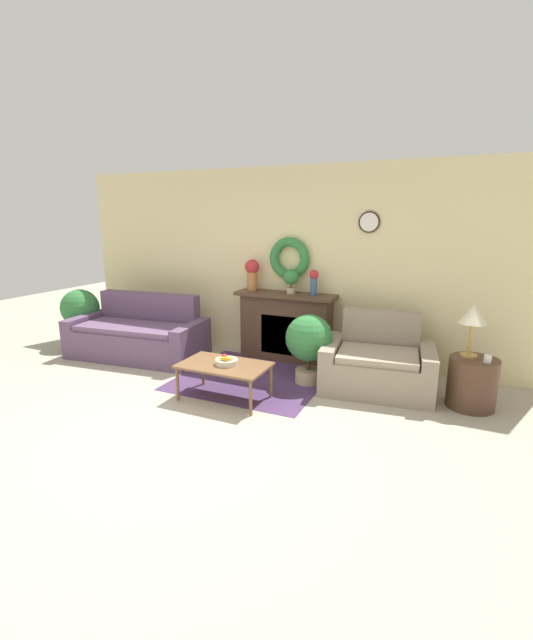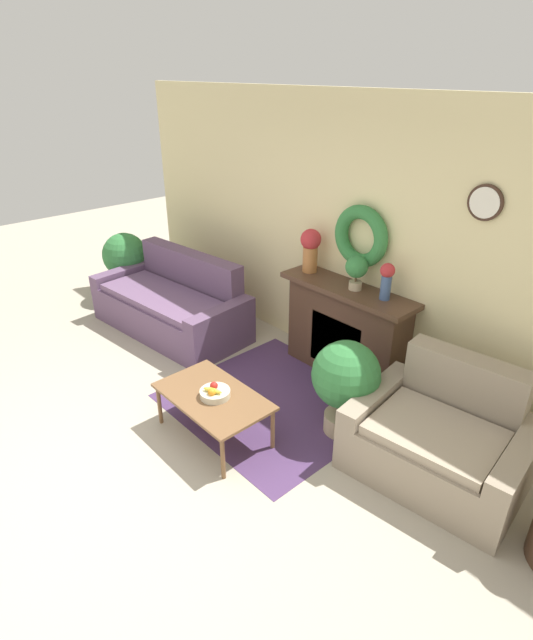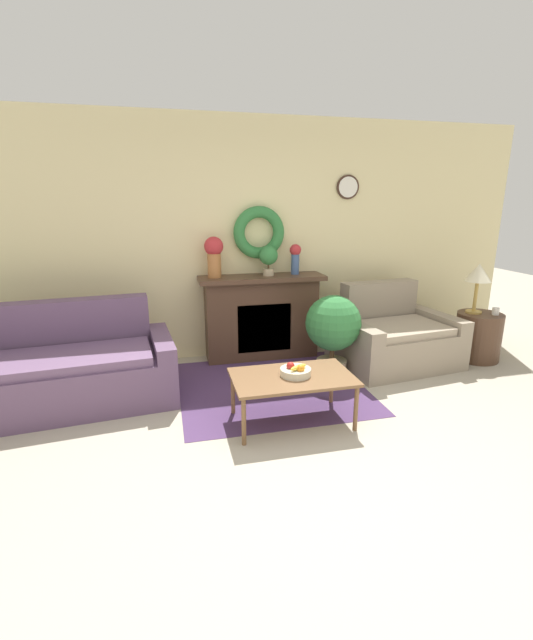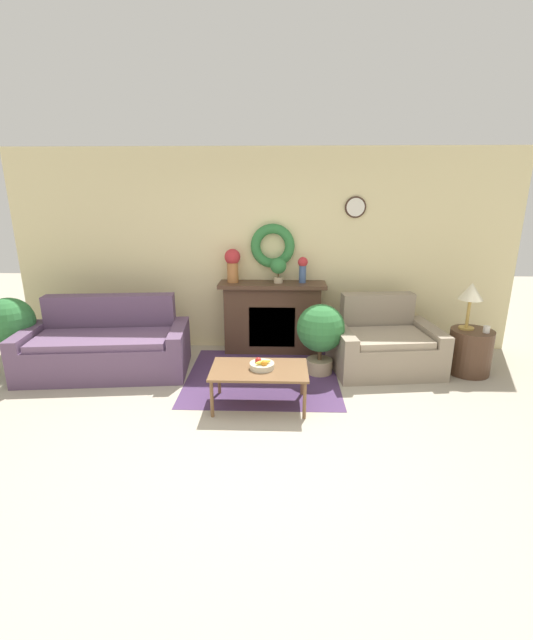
{
  "view_description": "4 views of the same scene",
  "coord_description": "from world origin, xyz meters",
  "views": [
    {
      "loc": [
        2.34,
        -3.05,
        2.01
      ],
      "look_at": [
        0.25,
        1.53,
        0.8
      ],
      "focal_mm": 24.0,
      "sensor_mm": 36.0,
      "label": 1
    },
    {
      "loc": [
        2.87,
        -1.09,
        2.85
      ],
      "look_at": [
        0.03,
        1.48,
        0.91
      ],
      "focal_mm": 28.0,
      "sensor_mm": 36.0,
      "label": 2
    },
    {
      "loc": [
        -0.93,
        -2.24,
        1.8
      ],
      "look_at": [
        -0.0,
        1.64,
        0.68
      ],
      "focal_mm": 24.0,
      "sensor_mm": 36.0,
      "label": 3
    },
    {
      "loc": [
        0.24,
        -3.16,
        2.18
      ],
      "look_at": [
        0.09,
        1.39,
        0.78
      ],
      "focal_mm": 24.0,
      "sensor_mm": 36.0,
      "label": 4
    }
  ],
  "objects": [
    {
      "name": "vase_on_mantel_right",
      "position": [
        0.54,
        2.46,
        1.18
      ],
      "size": [
        0.13,
        0.13,
        0.34
      ],
      "color": "#3D5684",
      "rests_on": "fireplace"
    },
    {
      "name": "coffee_table",
      "position": [
        0.03,
        0.87,
        0.38
      ],
      "size": [
        0.99,
        0.6,
        0.41
      ],
      "color": "brown",
      "rests_on": "ground_plane"
    },
    {
      "name": "floor_rug",
      "position": [
        0.03,
        1.58,
        0.0
      ],
      "size": [
        1.8,
        1.7,
        0.01
      ],
      "color": "#4C335B",
      "rests_on": "ground_plane"
    },
    {
      "name": "couch_left",
      "position": [
        -1.89,
        1.7,
        0.31
      ],
      "size": [
        2.04,
        1.11,
        0.9
      ],
      "rotation": [
        0.0,
        0.0,
        0.1
      ],
      "color": "#604766",
      "rests_on": "ground_plane"
    },
    {
      "name": "vase_on_mantel_left",
      "position": [
        -0.39,
        2.46,
        1.24
      ],
      "size": [
        0.21,
        0.21,
        0.45
      ],
      "color": "#AD6B38",
      "rests_on": "fireplace"
    },
    {
      "name": "loveseat_right",
      "position": [
        1.54,
        1.92,
        0.3
      ],
      "size": [
        1.37,
        1.08,
        0.89
      ],
      "rotation": [
        0.0,
        0.0,
        0.12
      ],
      "color": "gray",
      "rests_on": "ground_plane"
    },
    {
      "name": "side_table_by_loveseat",
      "position": [
        2.57,
        1.79,
        0.28
      ],
      "size": [
        0.5,
        0.5,
        0.55
      ],
      "color": "#4C3323",
      "rests_on": "ground_plane"
    },
    {
      "name": "table_lamp",
      "position": [
        2.5,
        1.84,
        0.99
      ],
      "size": [
        0.28,
        0.28,
        0.57
      ],
      "color": "#B28E42",
      "rests_on": "side_table_by_loveseat"
    },
    {
      "name": "potted_plant_floor_by_loveseat",
      "position": [
        0.73,
        1.73,
        0.54
      ],
      "size": [
        0.58,
        0.58,
        0.87
      ],
      "color": "tan",
      "rests_on": "ground_plane"
    },
    {
      "name": "wall_back",
      "position": [
        0.01,
        2.66,
        1.35
      ],
      "size": [
        6.8,
        0.19,
        2.7
      ],
      "color": "beige",
      "rests_on": "ground_plane"
    },
    {
      "name": "potted_plant_on_mantel",
      "position": [
        0.21,
        2.44,
        1.18
      ],
      "size": [
        0.21,
        0.21,
        0.33
      ],
      "color": "tan",
      "rests_on": "fireplace"
    },
    {
      "name": "ground_plane",
      "position": [
        0.0,
        0.0,
        0.0
      ],
      "size": [
        16.0,
        16.0,
        0.0
      ],
      "primitive_type": "plane",
      "color": "#ADA38E"
    },
    {
      "name": "potted_plant_floor_by_couch",
      "position": [
        -3.09,
        1.75,
        0.59
      ],
      "size": [
        0.59,
        0.59,
        0.91
      ],
      "color": "tan",
      "rests_on": "ground_plane"
    },
    {
      "name": "mug",
      "position": [
        2.68,
        1.71,
        0.59
      ],
      "size": [
        0.08,
        0.08,
        0.08
      ],
      "color": "silver",
      "rests_on": "side_table_by_loveseat"
    },
    {
      "name": "fruit_bowl",
      "position": [
        0.06,
        0.87,
        0.45
      ],
      "size": [
        0.25,
        0.25,
        0.11
      ],
      "color": "beige",
      "rests_on": "coffee_table"
    },
    {
      "name": "fireplace",
      "position": [
        0.13,
        2.46,
        0.49
      ],
      "size": [
        1.43,
        0.41,
        0.98
      ],
      "color": "#4C3323",
      "rests_on": "ground_plane"
    }
  ]
}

